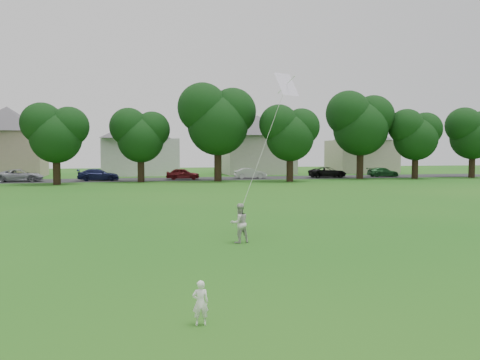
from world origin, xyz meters
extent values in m
plane|color=#185E15|center=(0.00, 0.00, 0.00)|extent=(160.00, 160.00, 0.00)
cube|color=#2D2D30|center=(0.00, 42.00, 0.01)|extent=(90.00, 7.00, 0.01)
imported|color=white|center=(-0.34, -2.83, 0.41)|extent=(0.31, 0.21, 0.82)
imported|color=beige|center=(2.09, 4.37, 0.68)|extent=(0.76, 0.65, 1.35)
plane|color=white|center=(4.05, 5.23, 5.55)|extent=(1.12, 0.87, 0.85)
cylinder|color=white|center=(3.07, 4.80, 3.26)|extent=(0.01, 0.01, 5.05)
cylinder|color=black|center=(-8.12, 35.83, 1.49)|extent=(0.70, 0.70, 2.98)
cylinder|color=black|center=(-0.29, 37.76, 1.46)|extent=(0.69, 0.69, 2.93)
cylinder|color=black|center=(7.59, 37.19, 1.99)|extent=(0.78, 0.78, 3.97)
cylinder|color=black|center=(14.79, 35.01, 1.54)|extent=(0.70, 0.70, 3.09)
cylinder|color=black|center=(24.30, 37.88, 1.94)|extent=(0.77, 0.77, 3.88)
cylinder|color=black|center=(30.57, 36.58, 1.55)|extent=(0.71, 0.71, 3.09)
cylinder|color=black|center=(38.43, 36.85, 1.62)|extent=(0.72, 0.72, 3.23)
imported|color=#9394A1|center=(-12.40, 41.00, 0.65)|extent=(4.62, 2.19, 1.28)
imported|color=#141940|center=(-4.70, 41.00, 0.64)|extent=(4.48, 2.17, 1.26)
imported|color=maroon|center=(4.35, 41.00, 0.64)|extent=(3.87, 1.98, 1.26)
imported|color=silver|center=(12.11, 41.00, 0.61)|extent=(3.73, 1.51, 1.21)
imported|color=black|center=(21.72, 41.00, 0.63)|extent=(4.56, 2.22, 1.25)
imported|color=#1C5625|center=(29.09, 41.00, 0.57)|extent=(3.97, 1.81, 1.13)
cube|color=tan|center=(-16.00, 52.00, 2.79)|extent=(8.40, 6.79, 5.59)
pyramid|color=#535056|center=(-16.00, 52.00, 8.66)|extent=(12.11, 12.11, 3.07)
cube|color=white|center=(0.00, 52.00, 2.39)|extent=(9.67, 6.92, 4.77)
pyramid|color=#535056|center=(0.00, 52.00, 7.40)|extent=(13.95, 13.95, 2.63)
cube|color=beige|center=(16.00, 52.00, 2.63)|extent=(9.36, 7.39, 5.26)
pyramid|color=#535056|center=(16.00, 52.00, 8.16)|extent=(13.51, 13.51, 2.89)
cube|color=#C2B5A0|center=(32.00, 52.00, 2.38)|extent=(9.08, 6.32, 4.75)
pyramid|color=#535056|center=(32.00, 52.00, 7.37)|extent=(13.10, 13.10, 2.61)
camera|label=1|loc=(-1.57, -10.99, 3.11)|focal=35.00mm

